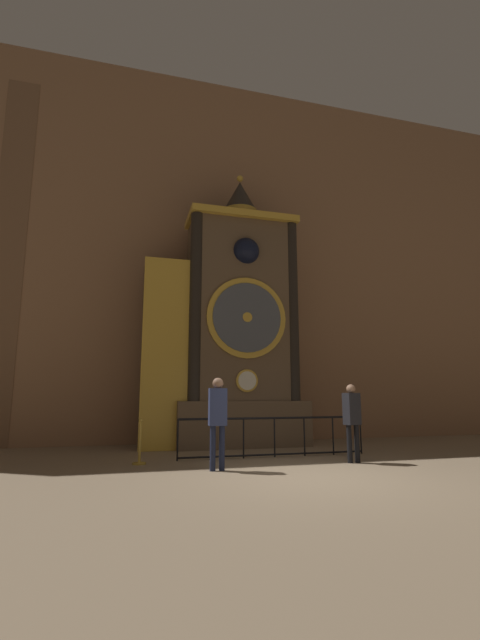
# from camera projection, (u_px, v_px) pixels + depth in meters

# --- Properties ---
(ground_plane) EXTENTS (28.00, 28.00, 0.00)m
(ground_plane) POSITION_uv_depth(u_px,v_px,m) (311.00, 477.00, 7.44)
(ground_plane) COLOR #847056
(cathedral_back_wall) EXTENTS (24.00, 0.32, 12.25)m
(cathedral_back_wall) POSITION_uv_depth(u_px,v_px,m) (226.00, 253.00, 14.29)
(cathedral_back_wall) COLOR #936B4C
(cathedral_back_wall) RESTS_ON ground_plane
(clock_tower) EXTENTS (4.74, 1.83, 8.27)m
(clock_tower) POSITION_uv_depth(u_px,v_px,m) (227.00, 328.00, 12.54)
(clock_tower) COLOR brown
(clock_tower) RESTS_ON ground_plane
(railing_fence) EXTENTS (4.55, 0.05, 0.91)m
(railing_fence) POSITION_uv_depth(u_px,v_px,m) (274.00, 434.00, 9.97)
(railing_fence) COLOR black
(railing_fence) RESTS_ON ground_plane
(visitor_near) EXTENTS (0.35, 0.24, 1.75)m
(visitor_near) POSITION_uv_depth(u_px,v_px,m) (218.00, 414.00, 8.28)
(visitor_near) COLOR #1B213A
(visitor_near) RESTS_ON ground_plane
(visitor_far) EXTENTS (0.39, 0.30, 1.65)m
(visitor_far) POSITION_uv_depth(u_px,v_px,m) (352.00, 415.00, 9.22)
(visitor_far) COLOR black
(visitor_far) RESTS_ON ground_plane
(stanchion_post) EXTENTS (0.28, 0.28, 0.93)m
(stanchion_post) POSITION_uv_depth(u_px,v_px,m) (140.00, 450.00, 8.90)
(stanchion_post) COLOR #B28E33
(stanchion_post) RESTS_ON ground_plane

